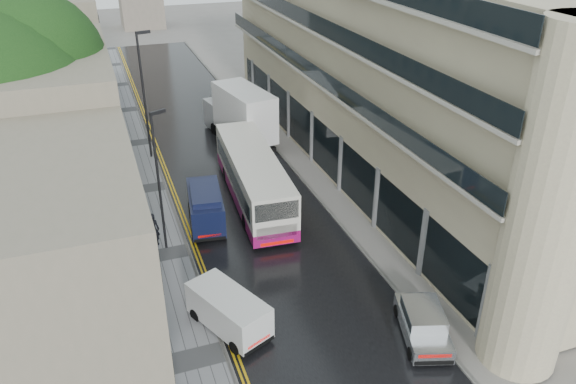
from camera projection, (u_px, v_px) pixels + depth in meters
road at (231, 177)px, 39.33m from camera, size 9.00×85.00×0.02m
left_sidewalk at (146, 189)px, 37.57m from camera, size 2.70×85.00×0.12m
right_sidewalk at (302, 165)px, 40.92m from camera, size 1.80×85.00×0.12m
old_shop_row at (73, 99)px, 35.81m from camera, size 4.50×56.00×12.00m
modern_block at (379, 71)px, 37.89m from camera, size 8.00×40.00×14.00m
tree_near at (4, 150)px, 26.13m from camera, size 10.56×10.56×13.89m
tree_far at (28, 86)px, 37.39m from camera, size 9.24×9.24×12.46m
cream_bus at (245, 205)px, 32.34m from camera, size 3.52×12.04×3.24m
white_lorry at (237, 125)px, 41.85m from camera, size 4.12×9.03×4.57m
silver_hatchback at (413, 346)px, 23.47m from camera, size 2.85×4.31×1.49m
white_van at (235, 336)px, 23.69m from camera, size 3.31×4.52×1.88m
navy_van at (192, 220)px, 31.65m from camera, size 2.49×4.94×2.42m
pedestrian at (153, 229)px, 31.02m from camera, size 0.82×0.64×1.99m
lamp_post_near at (159, 184)px, 29.39m from camera, size 0.89×0.55×7.87m
lamp_post_far at (144, 98)px, 40.06m from camera, size 1.06×0.44×9.18m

